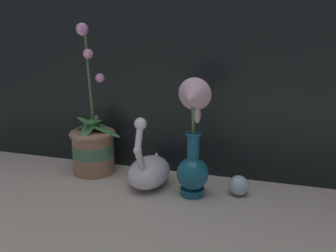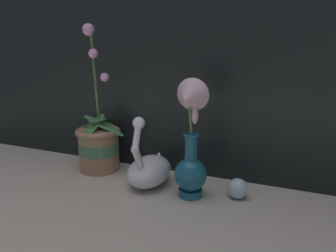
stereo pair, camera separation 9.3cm
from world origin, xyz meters
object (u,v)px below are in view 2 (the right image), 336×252
object	(u,v)px
orchid_potted_plant	(99,143)
glass_sphere	(238,188)
swan_figurine	(150,169)
blue_vase	(190,147)

from	to	relation	value
orchid_potted_plant	glass_sphere	xyz separation A→B (m)	(0.47, -0.03, -0.06)
swan_figurine	glass_sphere	bearing A→B (deg)	2.91
glass_sphere	orchid_potted_plant	bearing A→B (deg)	175.84
swan_figurine	glass_sphere	xyz separation A→B (m)	(0.26, 0.01, -0.02)
glass_sphere	blue_vase	bearing A→B (deg)	-159.15
orchid_potted_plant	glass_sphere	distance (m)	0.48
orchid_potted_plant	glass_sphere	size ratio (longest dim) A/B	8.32
orchid_potted_plant	swan_figurine	xyz separation A→B (m)	(0.21, -0.05, -0.04)
orchid_potted_plant	swan_figurine	size ratio (longest dim) A/B	2.13
blue_vase	glass_sphere	size ratio (longest dim) A/B	5.78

